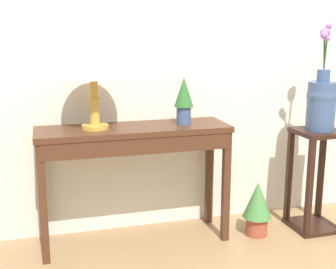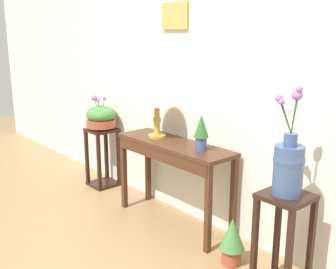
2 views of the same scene
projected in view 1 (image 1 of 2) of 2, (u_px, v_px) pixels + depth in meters
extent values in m
cube|color=silver|center=(137.00, 22.00, 2.96)|extent=(9.00, 0.10, 2.80)
cube|color=#472819|center=(133.00, 129.00, 2.82)|extent=(1.20, 0.37, 0.03)
cube|color=#472819|center=(139.00, 146.00, 2.68)|extent=(1.13, 0.03, 0.10)
cube|color=#472819|center=(43.00, 205.00, 2.62)|extent=(0.04, 0.04, 0.73)
cube|color=#472819|center=(226.00, 187.00, 2.92)|extent=(0.05, 0.04, 0.73)
cube|color=#472819|center=(42.00, 188.00, 2.90)|extent=(0.04, 0.04, 0.73)
cube|color=#472819|center=(209.00, 174.00, 3.20)|extent=(0.05, 0.04, 0.73)
cylinder|color=gold|center=(95.00, 127.00, 2.75)|extent=(0.16, 0.16, 0.02)
cylinder|color=gold|center=(95.00, 113.00, 2.73)|extent=(0.06, 0.06, 0.14)
sphere|color=gold|center=(94.00, 102.00, 2.72)|extent=(0.08, 0.08, 0.08)
cylinder|color=gold|center=(94.00, 90.00, 2.70)|extent=(0.05, 0.05, 0.14)
cone|color=beige|center=(93.00, 61.00, 2.67)|extent=(0.37, 0.37, 0.20)
cylinder|color=#3D5684|center=(184.00, 115.00, 2.89)|extent=(0.09, 0.09, 0.11)
cone|color=#2D662D|center=(184.00, 92.00, 2.86)|extent=(0.12, 0.12, 0.19)
cube|color=black|center=(319.00, 132.00, 3.03)|extent=(0.30, 0.30, 0.03)
cube|color=black|center=(312.00, 226.00, 3.18)|extent=(0.30, 0.30, 0.03)
cube|color=black|center=(309.00, 188.00, 2.95)|extent=(0.04, 0.03, 0.64)
cube|color=black|center=(289.00, 176.00, 3.19)|extent=(0.04, 0.04, 0.64)
cube|color=black|center=(321.00, 173.00, 3.26)|extent=(0.04, 0.04, 0.64)
cylinder|color=#3D5684|center=(321.00, 106.00, 2.99)|extent=(0.19, 0.19, 0.32)
sphere|color=#3D5684|center=(322.00, 95.00, 2.97)|extent=(0.20, 0.20, 0.20)
cylinder|color=#3D5684|center=(323.00, 76.00, 2.94)|extent=(0.08, 0.08, 0.08)
cylinder|color=#235128|center=(325.00, 54.00, 2.88)|extent=(0.05, 0.08, 0.20)
sphere|color=#996BC1|center=(327.00, 38.00, 2.82)|extent=(0.04, 0.04, 0.04)
cylinder|color=#235128|center=(324.00, 53.00, 2.87)|extent=(0.07, 0.07, 0.22)
sphere|color=#996BC1|center=(324.00, 35.00, 2.81)|extent=(0.05, 0.05, 0.05)
cylinder|color=#235128|center=(325.00, 51.00, 2.92)|extent=(0.02, 0.03, 0.23)
sphere|color=#996BC1|center=(325.00, 32.00, 2.91)|extent=(0.07, 0.07, 0.07)
cylinder|color=#235128|center=(326.00, 48.00, 2.92)|extent=(0.03, 0.03, 0.27)
sphere|color=#996BC1|center=(329.00, 26.00, 2.90)|extent=(0.04, 0.04, 0.04)
cylinder|color=#9E4733|center=(256.00, 226.00, 3.06)|extent=(0.15, 0.15, 0.13)
cone|color=#478442|center=(258.00, 200.00, 3.02)|extent=(0.19, 0.19, 0.24)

